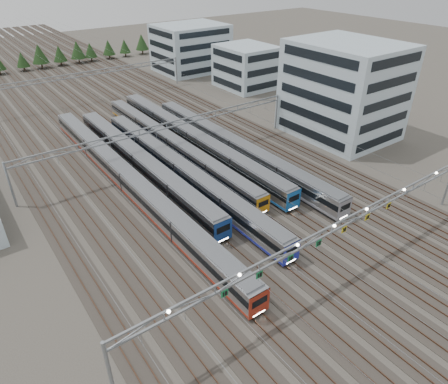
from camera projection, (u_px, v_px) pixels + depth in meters
ground at (324, 275)px, 50.71m from camera, size 400.00×400.00×0.00m
track_bed at (70, 83)px, 119.15m from camera, size 54.00×260.00×5.42m
train_a at (129, 181)px, 67.20m from camera, size 2.93×68.21×3.81m
train_b at (140, 163)px, 72.69m from camera, size 3.06×51.72×3.99m
train_c at (181, 171)px, 70.28m from camera, size 2.85×55.58×3.72m
train_d at (173, 144)px, 80.16m from camera, size 2.68×55.84×3.49m
train_e at (193, 139)px, 81.89m from camera, size 2.98×58.52×3.89m
train_f at (235, 147)px, 78.44m from camera, size 2.94×54.48×3.84m
gantry_near at (332, 231)px, 46.93m from camera, size 56.36×0.61×8.08m
gantry_mid at (167, 130)px, 75.08m from camera, size 56.36×0.36×8.00m
gantry_far at (85, 78)px, 106.23m from camera, size 56.36×0.36×8.00m
depot_bldg_south at (343, 90)px, 85.06m from camera, size 18.00×22.00×19.72m
depot_bldg_mid at (246, 67)px, 117.70m from camera, size 14.00×16.00×11.99m
depot_bldg_north at (191, 48)px, 133.69m from camera, size 22.00×18.00×14.80m
treeline at (39, 56)px, 137.36m from camera, size 93.80×5.60×7.02m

